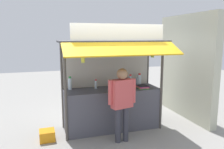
# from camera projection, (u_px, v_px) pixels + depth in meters

# --- Properties ---
(ground_plane) EXTENTS (20.00, 20.00, 0.00)m
(ground_plane) POSITION_uv_depth(u_px,v_px,m) (112.00, 128.00, 5.56)
(ground_plane) COLOR gray
(stall_counter) EXTENTS (2.26, 0.70, 0.99)m
(stall_counter) POSITION_uv_depth(u_px,v_px,m) (112.00, 109.00, 5.48)
(stall_counter) COLOR #4C4C56
(stall_counter) RESTS_ON ground
(stall_structure) EXTENTS (2.46, 1.49, 2.49)m
(stall_structure) POSITION_uv_depth(u_px,v_px,m) (111.00, 67.00, 5.36)
(stall_structure) COLOR #4C4742
(stall_structure) RESTS_ON ground
(water_bottle_right) EXTENTS (0.06, 0.06, 0.23)m
(water_bottle_right) POSITION_uv_depth(u_px,v_px,m) (137.00, 81.00, 5.86)
(water_bottle_right) COLOR silver
(water_bottle_right) RESTS_ON stall_counter
(water_bottle_mid_left) EXTENTS (0.08, 0.08, 0.29)m
(water_bottle_mid_left) POSITION_uv_depth(u_px,v_px,m) (130.00, 80.00, 5.76)
(water_bottle_mid_left) COLOR silver
(water_bottle_mid_left) RESTS_ON stall_counter
(water_bottle_front_left) EXTENTS (0.09, 0.09, 0.32)m
(water_bottle_front_left) POSITION_uv_depth(u_px,v_px,m) (139.00, 80.00, 5.74)
(water_bottle_front_left) COLOR silver
(water_bottle_front_left) RESTS_ON stall_counter
(water_bottle_back_left) EXTENTS (0.06, 0.06, 0.23)m
(water_bottle_back_left) POSITION_uv_depth(u_px,v_px,m) (96.00, 84.00, 5.40)
(water_bottle_back_left) COLOR silver
(water_bottle_back_left) RESTS_ON stall_counter
(water_bottle_front_right) EXTENTS (0.09, 0.09, 0.31)m
(water_bottle_front_right) POSITION_uv_depth(u_px,v_px,m) (70.00, 84.00, 5.31)
(water_bottle_front_right) COLOR silver
(water_bottle_front_right) RESTS_ON stall_counter
(magazine_stack_far_right) EXTENTS (0.23, 0.32, 0.06)m
(magazine_stack_far_right) POSITION_uv_depth(u_px,v_px,m) (124.00, 87.00, 5.41)
(magazine_stack_far_right) COLOR red
(magazine_stack_far_right) RESTS_ON stall_counter
(magazine_stack_center) EXTENTS (0.27, 0.33, 0.07)m
(magazine_stack_center) POSITION_uv_depth(u_px,v_px,m) (142.00, 87.00, 5.47)
(magazine_stack_center) COLOR green
(magazine_stack_center) RESTS_ON stall_counter
(banana_bunch_leftmost) EXTENTS (0.10, 0.10, 0.32)m
(banana_bunch_leftmost) POSITION_uv_depth(u_px,v_px,m) (83.00, 59.00, 4.61)
(banana_bunch_leftmost) COLOR #332D23
(banana_bunch_inner_right) EXTENTS (0.11, 0.11, 0.26)m
(banana_bunch_inner_right) POSITION_uv_depth(u_px,v_px,m) (152.00, 54.00, 5.07)
(banana_bunch_inner_right) COLOR #332D23
(vendor_person) EXTENTS (0.60, 0.30, 1.59)m
(vendor_person) POSITION_uv_depth(u_px,v_px,m) (122.00, 98.00, 4.70)
(vendor_person) COLOR #383842
(vendor_person) RESTS_ON ground
(plastic_crate) EXTENTS (0.33, 0.33, 0.23)m
(plastic_crate) POSITION_uv_depth(u_px,v_px,m) (47.00, 135.00, 4.89)
(plastic_crate) COLOR orange
(plastic_crate) RESTS_ON ground
(neighbour_wall) EXTENTS (0.20, 2.40, 2.82)m
(neighbour_wall) POSITION_uv_depth(u_px,v_px,m) (186.00, 66.00, 6.27)
(neighbour_wall) COLOR #B9BAA2
(neighbour_wall) RESTS_ON ground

